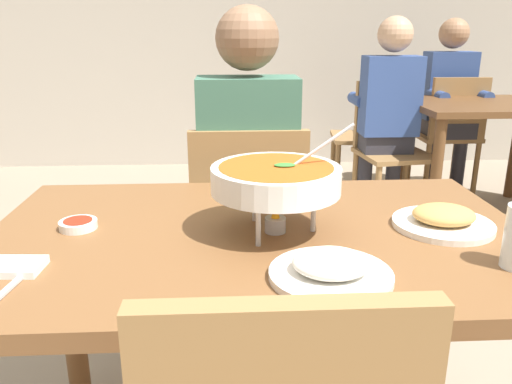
{
  "coord_description": "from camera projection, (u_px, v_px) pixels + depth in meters",
  "views": [
    {
      "loc": [
        -0.07,
        -1.13,
        1.23
      ],
      "look_at": [
        0.0,
        0.15,
        0.82
      ],
      "focal_mm": 35.74,
      "sensor_mm": 36.0,
      "label": 1
    }
  ],
  "objects": [
    {
      "name": "dining_table_main",
      "position": [
        259.0,
        275.0,
        1.25
      ],
      "size": [
        1.29,
        0.82,
        0.77
      ],
      "color": "brown",
      "rests_on": "ground_plane"
    },
    {
      "name": "chair_diner_main",
      "position": [
        248.0,
        225.0,
        1.96
      ],
      "size": [
        0.44,
        0.44,
        0.9
      ],
      "color": "olive",
      "rests_on": "ground_plane"
    },
    {
      "name": "diner_main",
      "position": [
        247.0,
        164.0,
        1.91
      ],
      "size": [
        0.4,
        0.45,
        1.31
      ],
      "color": "#2D2D38",
      "rests_on": "ground_plane"
    },
    {
      "name": "curry_bowl",
      "position": [
        276.0,
        180.0,
        1.17
      ],
      "size": [
        0.33,
        0.3,
        0.26
      ],
      "color": "silver",
      "rests_on": "dining_table_main"
    },
    {
      "name": "rice_plate",
      "position": [
        331.0,
        269.0,
        0.98
      ],
      "size": [
        0.24,
        0.24,
        0.06
      ],
      "color": "white",
      "rests_on": "dining_table_main"
    },
    {
      "name": "appetizer_plate",
      "position": [
        444.0,
        220.0,
        1.23
      ],
      "size": [
        0.24,
        0.24,
        0.06
      ],
      "color": "white",
      "rests_on": "dining_table_main"
    },
    {
      "name": "sauce_dish",
      "position": [
        78.0,
        224.0,
        1.23
      ],
      "size": [
        0.09,
        0.09,
        0.02
      ],
      "color": "white",
      "rests_on": "dining_table_main"
    },
    {
      "name": "napkin_folded",
      "position": [
        12.0,
        267.0,
        1.01
      ],
      "size": [
        0.12,
        0.09,
        0.02
      ],
      "primitive_type": "cube",
      "rotation": [
        0.0,
        0.0,
        -0.06
      ],
      "color": "white",
      "rests_on": "dining_table_main"
    },
    {
      "name": "spoon_utensil",
      "position": [
        18.0,
        280.0,
        0.97
      ],
      "size": [
        0.03,
        0.17,
        0.01
      ],
      "primitive_type": "cube",
      "rotation": [
        0.0,
        0.0,
        -0.13
      ],
      "color": "silver",
      "rests_on": "dining_table_main"
    },
    {
      "name": "dining_table_far",
      "position": [
        485.0,
        123.0,
        3.39
      ],
      "size": [
        1.0,
        0.8,
        0.77
      ],
      "color": "brown",
      "rests_on": "ground_plane"
    },
    {
      "name": "chair_bg_left",
      "position": [
        451.0,
        129.0,
        3.86
      ],
      "size": [
        0.44,
        0.44,
        0.9
      ],
      "color": "olive",
      "rests_on": "ground_plane"
    },
    {
      "name": "chair_bg_middle",
      "position": [
        389.0,
        141.0,
        3.44
      ],
      "size": [
        0.5,
        0.5,
        0.9
      ],
      "color": "olive",
      "rests_on": "ground_plane"
    },
    {
      "name": "chair_bg_corner",
      "position": [
        374.0,
        128.0,
        3.89
      ],
      "size": [
        0.49,
        0.49,
        0.9
      ],
      "color": "olive",
      "rests_on": "ground_plane"
    },
    {
      "name": "patron_bg_left",
      "position": [
        449.0,
        96.0,
        3.85
      ],
      "size": [
        0.4,
        0.45,
        1.31
      ],
      "color": "#2D2D38",
      "rests_on": "ground_plane"
    },
    {
      "name": "patron_bg_middle",
      "position": [
        388.0,
        107.0,
        3.33
      ],
      "size": [
        0.4,
        0.45,
        1.31
      ],
      "color": "#2D2D38",
      "rests_on": "ground_plane"
    }
  ]
}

